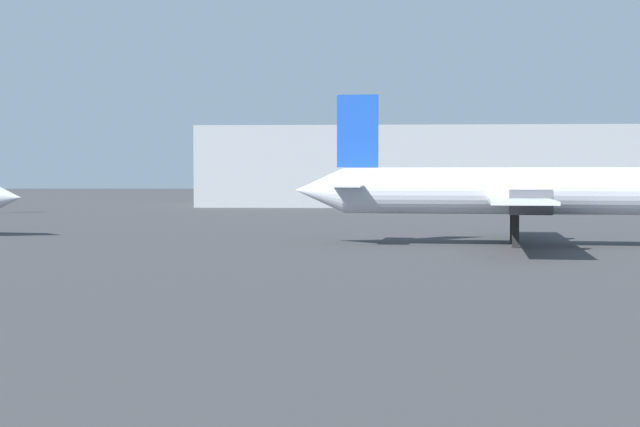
% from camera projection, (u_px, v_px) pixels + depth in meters
% --- Properties ---
extents(airplane_on_taxiway, '(30.93, 25.34, 9.72)m').
position_uv_depth(airplane_on_taxiway, '(530.00, 191.00, 61.24)').
color(airplane_on_taxiway, silver).
rests_on(airplane_on_taxiway, ground_plane).
extents(terminal_building, '(60.81, 22.72, 11.30)m').
position_uv_depth(terminal_building, '(413.00, 167.00, 141.90)').
color(terminal_building, '#999EA3').
rests_on(terminal_building, ground_plane).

